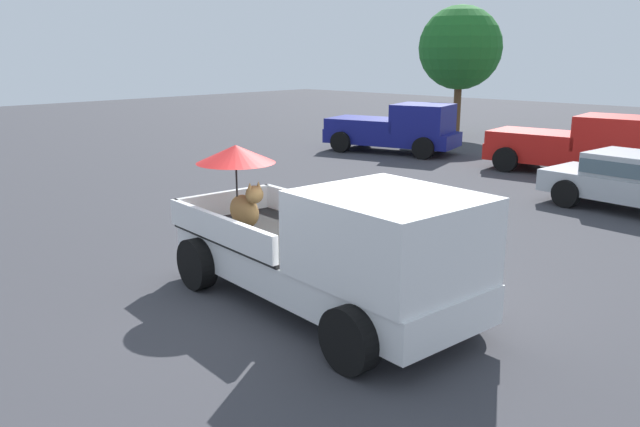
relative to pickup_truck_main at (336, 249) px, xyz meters
name	(u,v)px	position (x,y,z in m)	size (l,w,h in m)	color
ground_plane	(318,305)	(-0.40, 0.06, -0.97)	(80.00, 80.00, 0.00)	#38383D
pickup_truck_main	(336,249)	(0.00, 0.00, 0.00)	(5.23, 2.71, 2.19)	black
pickup_truck_red	(397,129)	(-8.40, 12.57, -0.09)	(5.10, 3.08, 1.80)	black
pickup_truck_far	(577,145)	(-1.91, 12.89, -0.09)	(4.95, 2.54, 1.80)	black
tree_by_lot	(460,48)	(-9.37, 18.19, 2.80)	(3.54, 3.54, 5.55)	brown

